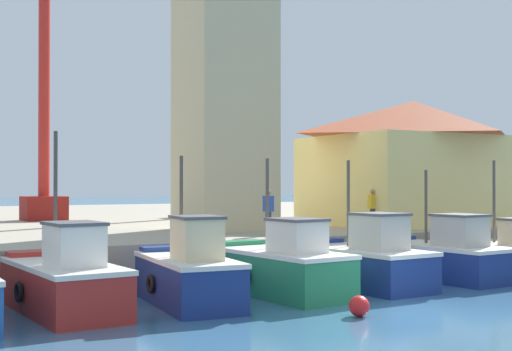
# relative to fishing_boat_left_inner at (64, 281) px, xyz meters

# --- Properties ---
(ground_plane) EXTENTS (300.00, 300.00, 0.00)m
(ground_plane) POSITION_rel_fishing_boat_left_inner_xyz_m (7.86, -4.31, -0.79)
(ground_plane) COLOR #386689
(quay_wharf) EXTENTS (120.00, 40.00, 1.37)m
(quay_wharf) POSITION_rel_fishing_boat_left_inner_xyz_m (7.86, 22.62, -0.10)
(quay_wharf) COLOR #A89E89
(quay_wharf) RESTS_ON ground
(fishing_boat_left_inner) EXTENTS (2.27, 5.05, 4.56)m
(fishing_boat_left_inner) POSITION_rel_fishing_boat_left_inner_xyz_m (0.00, 0.00, 0.00)
(fishing_boat_left_inner) COLOR #AD2823
(fishing_boat_left_inner) RESTS_ON ground
(fishing_boat_mid_left) EXTENTS (2.21, 4.62, 3.97)m
(fishing_boat_mid_left) POSITION_rel_fishing_boat_left_inner_xyz_m (3.16, -0.47, 0.03)
(fishing_boat_mid_left) COLOR navy
(fishing_boat_mid_left) RESTS_ON ground
(fishing_boat_center) EXTENTS (2.40, 5.01, 3.95)m
(fishing_boat_center) POSITION_rel_fishing_boat_left_inner_xyz_m (6.15, -0.22, 0.01)
(fishing_boat_center) COLOR #237A4C
(fishing_boat_center) RESTS_ON ground
(fishing_boat_mid_right) EXTENTS (2.34, 4.98, 3.95)m
(fishing_boat_mid_right) POSITION_rel_fishing_boat_left_inner_xyz_m (9.16, -0.14, 0.00)
(fishing_boat_mid_right) COLOR navy
(fishing_boat_mid_right) RESTS_ON ground
(fishing_boat_right_inner) EXTENTS (2.50, 5.12, 3.68)m
(fishing_boat_right_inner) POSITION_rel_fishing_boat_left_inner_xyz_m (12.65, 0.09, -0.04)
(fishing_boat_right_inner) COLOR navy
(fishing_boat_right_inner) RESTS_ON ground
(fishing_boat_right_outer) EXTENTS (2.38, 4.49, 4.05)m
(fishing_boat_right_outer) POSITION_rel_fishing_boat_left_inner_xyz_m (15.60, -0.11, -0.09)
(fishing_boat_right_outer) COLOR #AD2823
(fishing_boat_right_outer) RESTS_ON ground
(clock_tower) EXTENTS (3.76, 3.76, 16.63)m
(clock_tower) POSITION_rel_fishing_boat_left_inner_xyz_m (8.22, 7.53, 8.47)
(clock_tower) COLOR beige
(clock_tower) RESTS_ON quay_wharf
(warehouse_right) EXTENTS (9.02, 7.18, 5.60)m
(warehouse_right) POSITION_rel_fishing_boat_left_inner_xyz_m (17.60, 7.04, 3.44)
(warehouse_right) COLOR #E5D17A
(warehouse_right) RESTS_ON quay_wharf
(port_crane_near) EXTENTS (3.12, 9.88, 16.85)m
(port_crane_near) POSITION_rel_fishing_boat_left_inner_xyz_m (3.48, 18.59, 7.05)
(port_crane_near) COLOR maroon
(port_crane_near) RESTS_ON quay_wharf
(port_crane_far) EXTENTS (5.18, 7.33, 18.35)m
(port_crane_far) POSITION_rel_fishing_boat_left_inner_xyz_m (11.60, 17.55, 7.26)
(port_crane_far) COLOR #976E11
(port_crane_far) RESTS_ON quay_wharf
(mooring_buoy) EXTENTS (0.51, 0.51, 0.51)m
(mooring_buoy) POSITION_rel_fishing_boat_left_inner_xyz_m (6.10, -3.98, -0.53)
(mooring_buoy) COLOR red
(mooring_buoy) RESTS_ON ground
(dock_worker_near_tower) EXTENTS (0.34, 0.22, 1.62)m
(dock_worker_near_tower) POSITION_rel_fishing_boat_left_inner_xyz_m (8.21, 4.03, 1.43)
(dock_worker_near_tower) COLOR #33333D
(dock_worker_near_tower) RESTS_ON quay_wharf
(dock_worker_along_quay) EXTENTS (0.34, 0.22, 1.62)m
(dock_worker_along_quay) POSITION_rel_fishing_boat_left_inner_xyz_m (13.24, 4.51, 1.43)
(dock_worker_along_quay) COLOR #33333D
(dock_worker_along_quay) RESTS_ON quay_wharf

